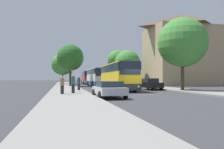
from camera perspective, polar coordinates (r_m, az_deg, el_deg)
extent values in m
plane|color=#38383A|center=(21.89, 7.62, -5.05)|extent=(300.00, 300.00, 0.00)
cube|color=gray|center=(20.49, -11.10, -5.11)|extent=(4.00, 120.00, 0.15)
cube|color=gray|center=(25.21, 22.72, -4.27)|extent=(4.00, 120.00, 0.15)
cube|color=tan|center=(51.26, 18.08, 4.41)|extent=(15.23, 10.78, 12.61)
pyramid|color=brown|center=(52.58, 18.04, 13.04)|extent=(15.23, 10.78, 3.23)
cube|color=#2D2D2D|center=(28.64, 1.43, -2.83)|extent=(2.80, 11.88, 0.70)
cube|color=yellow|center=(28.62, 1.42, -0.77)|extent=(2.80, 11.88, 1.36)
cube|color=#232D3D|center=(28.65, 1.42, 1.54)|extent=(2.82, 11.65, 0.95)
cube|color=yellow|center=(28.68, 1.42, 2.61)|extent=(2.74, 11.64, 0.12)
cube|color=#232D3D|center=(22.90, 4.80, 1.79)|extent=(2.26, 0.11, 1.45)
sphere|color=#F4EAC1|center=(22.64, 2.68, -3.25)|extent=(0.24, 0.24, 0.24)
sphere|color=#F4EAC1|center=(23.14, 6.91, -3.19)|extent=(0.24, 0.24, 0.24)
cylinder|color=black|center=(24.91, 0.46, -3.41)|extent=(0.32, 1.01, 1.00)
cylinder|color=black|center=(25.55, 5.98, -3.34)|extent=(0.32, 1.01, 1.00)
cylinder|color=black|center=(31.87, -2.23, -2.87)|extent=(0.32, 1.01, 1.00)
cylinder|color=black|center=(32.38, 2.17, -2.83)|extent=(0.32, 1.01, 1.00)
cube|color=#2D519E|center=(43.29, -4.08, -2.19)|extent=(2.65, 10.68, 0.70)
cube|color=silver|center=(43.28, -4.08, -0.83)|extent=(2.65, 10.68, 1.36)
cube|color=#232D3D|center=(43.29, -4.08, 0.70)|extent=(2.67, 10.47, 0.95)
cube|color=silver|center=(43.31, -4.08, 1.41)|extent=(2.60, 10.46, 0.12)
cube|color=#232D3D|center=(38.04, -2.66, 0.70)|extent=(2.19, 0.11, 1.45)
sphere|color=#F4EAC1|center=(37.86, -3.91, -2.32)|extent=(0.24, 0.24, 0.24)
sphere|color=#F4EAC1|center=(38.20, -1.40, -2.31)|extent=(0.24, 0.24, 0.24)
cylinder|color=black|center=(39.94, -4.99, -2.47)|extent=(0.32, 1.01, 1.00)
cylinder|color=black|center=(40.40, -1.59, -2.46)|extent=(0.32, 1.01, 1.00)
cylinder|color=black|center=(46.24, -6.27, -2.26)|extent=(0.32, 1.01, 1.00)
cylinder|color=black|center=(46.65, -3.31, -2.25)|extent=(0.32, 1.01, 1.00)
cube|color=gray|center=(58.18, -6.43, -1.87)|extent=(2.75, 11.97, 0.70)
cube|color=red|center=(58.17, -6.43, -0.91)|extent=(2.75, 11.97, 1.23)
cube|color=#232D3D|center=(58.18, -6.43, 0.16)|extent=(2.77, 11.73, 0.95)
cube|color=red|center=(58.20, -6.43, 0.69)|extent=(2.70, 11.73, 0.12)
cube|color=#232D3D|center=(52.22, -5.85, 0.12)|extent=(2.19, 0.12, 1.45)
sphere|color=#F4EAC1|center=(52.13, -6.78, -1.93)|extent=(0.24, 0.24, 0.24)
sphere|color=#F4EAC1|center=(52.29, -4.92, -1.93)|extent=(0.24, 0.24, 0.24)
cylinder|color=black|center=(54.52, -7.37, -2.06)|extent=(0.33, 1.01, 1.00)
cylinder|color=black|center=(54.75, -4.84, -2.06)|extent=(0.33, 1.01, 1.00)
cylinder|color=black|center=(61.65, -7.85, -1.93)|extent=(0.33, 1.01, 1.00)
cylinder|color=black|center=(61.85, -5.61, -1.93)|extent=(0.33, 1.01, 1.00)
cube|color=#B7B7BC|center=(17.49, -0.86, -4.16)|extent=(2.04, 4.36, 0.56)
cube|color=#232D3D|center=(17.30, -0.73, -2.52)|extent=(1.76, 2.28, 0.45)
cylinder|color=black|center=(18.62, -4.75, -4.82)|extent=(0.21, 0.62, 0.62)
cylinder|color=black|center=(19.04, 1.06, -4.74)|extent=(0.21, 0.62, 0.62)
cylinder|color=black|center=(15.99, -3.15, -5.46)|extent=(0.21, 0.62, 0.62)
cylinder|color=black|center=(16.48, 3.54, -5.33)|extent=(0.21, 0.62, 0.62)
cube|color=black|center=(29.56, 9.97, -2.71)|extent=(2.02, 4.19, 0.68)
cube|color=#232D3D|center=(29.70, 9.83, -1.52)|extent=(1.71, 2.21, 0.54)
cylinder|color=black|center=(28.85, 12.72, -3.42)|extent=(0.23, 0.63, 0.62)
cylinder|color=black|center=(28.03, 9.39, -3.51)|extent=(0.23, 0.63, 0.62)
cylinder|color=black|center=(31.13, 10.49, -3.25)|extent=(0.23, 0.63, 0.62)
cylinder|color=black|center=(30.36, 7.36, -3.31)|extent=(0.23, 0.63, 0.62)
cylinder|color=gray|center=(23.25, -10.41, -1.53)|extent=(0.08, 0.08, 2.35)
cube|color=#1E56A3|center=(23.26, -10.40, 0.51)|extent=(0.03, 0.45, 0.60)
cylinder|color=#23232D|center=(20.02, -12.89, -3.90)|extent=(0.30, 0.30, 0.76)
cylinder|color=olive|center=(20.00, -12.88, -1.90)|extent=(0.36, 0.36, 0.63)
sphere|color=tan|center=(20.00, -12.87, -0.69)|extent=(0.21, 0.21, 0.21)
cylinder|color=#23232D|center=(26.17, -8.68, -3.18)|extent=(0.30, 0.30, 0.79)
cylinder|color=navy|center=(26.15, -8.67, -1.60)|extent=(0.36, 0.36, 0.66)
sphere|color=tan|center=(26.15, -8.67, -0.65)|extent=(0.21, 0.21, 0.21)
cylinder|color=#23232D|center=(20.93, -10.12, -3.67)|extent=(0.30, 0.30, 0.84)
cylinder|color=#236656|center=(20.91, -10.12, -1.56)|extent=(0.36, 0.36, 0.70)
sphere|color=tan|center=(20.91, -10.11, -0.29)|extent=(0.23, 0.23, 0.23)
cylinder|color=#513D23|center=(56.11, -12.80, -0.90)|extent=(0.40, 0.40, 2.87)
sphere|color=#428938|center=(56.21, -12.79, 2.66)|extent=(5.50, 5.50, 5.50)
cylinder|color=#47331E|center=(42.41, -10.84, -0.51)|extent=(0.40, 0.40, 3.45)
sphere|color=#286023|center=(42.59, -10.82, 4.38)|extent=(5.07, 5.07, 5.07)
cylinder|color=#47331E|center=(49.48, 4.08, -1.05)|extent=(0.40, 0.40, 2.64)
sphere|color=#428938|center=(49.60, 4.07, 3.01)|extent=(5.86, 5.86, 5.86)
cylinder|color=#513D23|center=(28.04, 17.95, -0.20)|extent=(0.40, 0.40, 3.53)
sphere|color=#428938|center=(28.37, 17.91, 7.98)|extent=(6.06, 6.06, 6.06)
cylinder|color=#47331E|center=(56.46, 1.31, -0.19)|extent=(0.40, 0.40, 4.31)
sphere|color=#428938|center=(56.66, 1.31, 3.86)|extent=(4.93, 4.93, 4.93)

